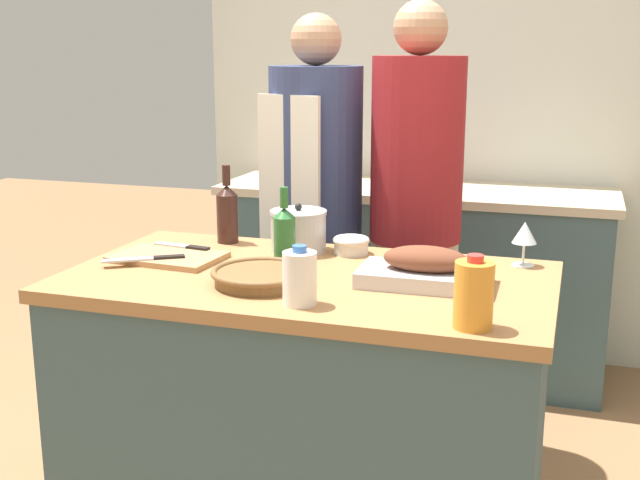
# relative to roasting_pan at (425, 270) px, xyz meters

# --- Properties ---
(kitchen_island) EXTENTS (1.44, 0.79, 0.91)m
(kitchen_island) POSITION_rel_roasting_pan_xyz_m (-0.35, -0.01, -0.50)
(kitchen_island) COLOR #3D565B
(kitchen_island) RESTS_ON ground_plane
(back_counter) EXTENTS (1.89, 0.60, 0.91)m
(back_counter) POSITION_rel_roasting_pan_xyz_m (-0.35, 1.60, -0.50)
(back_counter) COLOR #3D565B
(back_counter) RESTS_ON ground_plane
(back_wall) EXTENTS (2.39, 0.10, 2.55)m
(back_wall) POSITION_rel_roasting_pan_xyz_m (-0.35, 1.95, 0.32)
(back_wall) COLOR silver
(back_wall) RESTS_ON ground_plane
(roasting_pan) EXTENTS (0.38, 0.22, 0.11)m
(roasting_pan) POSITION_rel_roasting_pan_xyz_m (0.00, 0.00, 0.00)
(roasting_pan) COLOR #BCBCC1
(roasting_pan) RESTS_ON kitchen_island
(wicker_basket) EXTENTS (0.29, 0.29, 0.05)m
(wicker_basket) POSITION_rel_roasting_pan_xyz_m (-0.45, -0.14, -0.02)
(wicker_basket) COLOR brown
(wicker_basket) RESTS_ON kitchen_island
(cutting_board) EXTENTS (0.35, 0.24, 0.02)m
(cutting_board) POSITION_rel_roasting_pan_xyz_m (-0.83, 0.02, -0.03)
(cutting_board) COLOR #AD7F51
(cutting_board) RESTS_ON kitchen_island
(stock_pot) EXTENTS (0.19, 0.19, 0.16)m
(stock_pot) POSITION_rel_roasting_pan_xyz_m (-0.47, 0.26, 0.03)
(stock_pot) COLOR #B7B7BC
(stock_pot) RESTS_ON kitchen_island
(mixing_bowl) EXTENTS (0.12, 0.12, 0.06)m
(mixing_bowl) POSITION_rel_roasting_pan_xyz_m (-0.30, 0.28, -0.01)
(mixing_bowl) COLOR beige
(mixing_bowl) RESTS_ON kitchen_island
(juice_jug) EXTENTS (0.10, 0.10, 0.18)m
(juice_jug) POSITION_rel_roasting_pan_xyz_m (0.18, -0.32, 0.04)
(juice_jug) COLOR orange
(juice_jug) RESTS_ON kitchen_island
(milk_jug) EXTENTS (0.09, 0.09, 0.16)m
(milk_jug) POSITION_rel_roasting_pan_xyz_m (-0.28, -0.28, 0.03)
(milk_jug) COLOR white
(milk_jug) RESTS_ON kitchen_island
(wine_bottle_green) EXTENTS (0.07, 0.07, 0.27)m
(wine_bottle_green) POSITION_rel_roasting_pan_xyz_m (-0.75, 0.30, 0.06)
(wine_bottle_green) COLOR #381E19
(wine_bottle_green) RESTS_ON kitchen_island
(wine_bottle_dark) EXTENTS (0.07, 0.07, 0.25)m
(wine_bottle_dark) POSITION_rel_roasting_pan_xyz_m (-0.45, 0.07, 0.05)
(wine_bottle_dark) COLOR #28662D
(wine_bottle_dark) RESTS_ON kitchen_island
(wine_glass_left) EXTENTS (0.08, 0.08, 0.14)m
(wine_glass_left) POSITION_rel_roasting_pan_xyz_m (0.25, 0.30, 0.06)
(wine_glass_left) COLOR silver
(wine_glass_left) RESTS_ON kitchen_island
(knife_chef) EXTENTS (0.23, 0.16, 0.01)m
(knife_chef) POSITION_rel_roasting_pan_xyz_m (-0.86, -0.06, -0.02)
(knife_chef) COLOR #B7B7BC
(knife_chef) RESTS_ON cutting_board
(knife_paring) EXTENTS (0.21, 0.06, 0.01)m
(knife_paring) POSITION_rel_roasting_pan_xyz_m (-0.83, 0.12, -0.02)
(knife_paring) COLOR #B7B7BC
(knife_paring) RESTS_ON cutting_board
(stand_mixer) EXTENTS (0.18, 0.14, 0.35)m
(stand_mixer) POSITION_rel_roasting_pan_xyz_m (-0.36, 1.60, 0.10)
(stand_mixer) COLOR #B22323
(stand_mixer) RESTS_ON back_counter
(condiment_bottle_tall) EXTENTS (0.05, 0.05, 0.18)m
(condiment_bottle_tall) POSITION_rel_roasting_pan_xyz_m (-0.88, 1.68, 0.04)
(condiment_bottle_tall) COLOR #B28E2D
(condiment_bottle_tall) RESTS_ON back_counter
(condiment_bottle_short) EXTENTS (0.06, 0.06, 0.19)m
(condiment_bottle_short) POSITION_rel_roasting_pan_xyz_m (-1.06, 1.68, 0.04)
(condiment_bottle_short) COLOR maroon
(condiment_bottle_short) RESTS_ON back_counter
(person_cook_aproned) EXTENTS (0.38, 0.40, 1.70)m
(person_cook_aproned) POSITION_rel_roasting_pan_xyz_m (-0.60, 0.82, -0.02)
(person_cook_aproned) COLOR beige
(person_cook_aproned) RESTS_ON ground_plane
(person_cook_guest) EXTENTS (0.35, 0.35, 1.74)m
(person_cook_guest) POSITION_rel_roasting_pan_xyz_m (-0.20, 0.83, 0.01)
(person_cook_guest) COLOR beige
(person_cook_guest) RESTS_ON ground_plane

